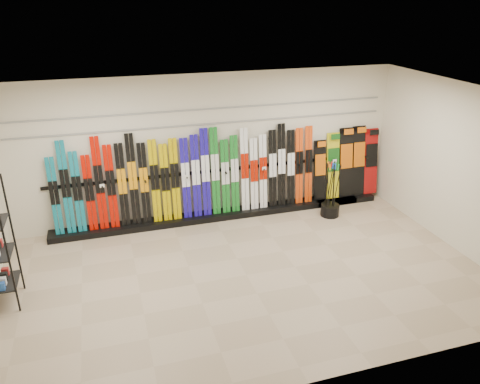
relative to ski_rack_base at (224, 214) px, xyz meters
name	(u,v)px	position (x,y,z in m)	size (l,w,h in m)	color
floor	(246,275)	(-0.22, -2.28, -0.06)	(8.00, 8.00, 0.00)	#9E886C
back_wall	(210,148)	(-0.22, 0.22, 1.44)	(8.00, 8.00, 0.00)	beige
right_wall	(458,168)	(3.78, -2.28, 1.44)	(5.00, 5.00, 0.00)	beige
ceiling	(248,98)	(-0.22, -2.28, 2.94)	(8.00, 8.00, 0.00)	silver
ski_rack_base	(224,214)	(0.00, 0.00, 0.00)	(8.00, 0.40, 0.12)	black
skis	(191,178)	(-0.67, 0.04, 0.90)	(5.38, 0.21, 1.84)	#0F6A7C
snowboards	(347,164)	(2.90, 0.08, 0.81)	(1.58, 0.24, 1.58)	black
pole_bin	(330,210)	(2.19, -0.60, 0.07)	(0.39, 0.39, 0.25)	black
ski_poles	(331,190)	(2.16, -0.61, 0.55)	(0.25, 0.30, 1.18)	black
slatwall_rail_0	(209,124)	(-0.22, 0.20, 1.94)	(7.60, 0.02, 0.03)	gray
slatwall_rail_1	(209,109)	(-0.22, 0.20, 2.24)	(7.60, 0.02, 0.03)	gray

